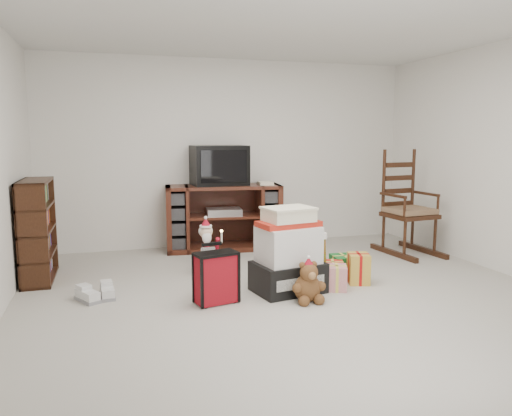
{
  "coord_description": "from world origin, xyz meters",
  "views": [
    {
      "loc": [
        -1.59,
        -4.13,
        1.5
      ],
      "look_at": [
        -0.2,
        0.6,
        0.78
      ],
      "focal_mm": 35.0,
      "sensor_mm": 36.0,
      "label": 1
    }
  ],
  "objects_px": {
    "santa_figurine": "(304,256)",
    "tv_stand": "(224,217)",
    "sneaker_pair": "(97,294)",
    "mrs_claus_figurine": "(206,252)",
    "gift_pile": "(288,256)",
    "crt_television": "(219,165)",
    "gift_cluster": "(345,270)",
    "red_suitcase": "(216,278)",
    "bookshelf": "(38,232)",
    "rocking_chair": "(406,217)",
    "teddy_bear": "(308,284)"
  },
  "relations": [
    {
      "from": "bookshelf",
      "to": "sneaker_pair",
      "type": "xyz_separation_m",
      "value": [
        0.59,
        -0.86,
        -0.45
      ]
    },
    {
      "from": "rocking_chair",
      "to": "red_suitcase",
      "type": "distance_m",
      "value": 3.01
    },
    {
      "from": "santa_figurine",
      "to": "crt_television",
      "type": "bearing_deg",
      "value": 108.44
    },
    {
      "from": "gift_pile",
      "to": "crt_television",
      "type": "xyz_separation_m",
      "value": [
        -0.23,
        2.0,
        0.76
      ]
    },
    {
      "from": "santa_figurine",
      "to": "crt_television",
      "type": "height_order",
      "value": "crt_television"
    },
    {
      "from": "santa_figurine",
      "to": "mrs_claus_figurine",
      "type": "relative_size",
      "value": 1.02
    },
    {
      "from": "bookshelf",
      "to": "crt_television",
      "type": "distance_m",
      "value": 2.37
    },
    {
      "from": "gift_cluster",
      "to": "sneaker_pair",
      "type": "bearing_deg",
      "value": 176.94
    },
    {
      "from": "red_suitcase",
      "to": "crt_television",
      "type": "distance_m",
      "value": 2.37
    },
    {
      "from": "red_suitcase",
      "to": "crt_television",
      "type": "height_order",
      "value": "crt_television"
    },
    {
      "from": "tv_stand",
      "to": "teddy_bear",
      "type": "bearing_deg",
      "value": -77.57
    },
    {
      "from": "santa_figurine",
      "to": "gift_cluster",
      "type": "bearing_deg",
      "value": -31.71
    },
    {
      "from": "sneaker_pair",
      "to": "mrs_claus_figurine",
      "type": "bearing_deg",
      "value": 7.13
    },
    {
      "from": "bookshelf",
      "to": "gift_cluster",
      "type": "height_order",
      "value": "bookshelf"
    },
    {
      "from": "teddy_bear",
      "to": "sneaker_pair",
      "type": "relative_size",
      "value": 0.96
    },
    {
      "from": "sneaker_pair",
      "to": "bookshelf",
      "type": "bearing_deg",
      "value": 104.31
    },
    {
      "from": "sneaker_pair",
      "to": "teddy_bear",
      "type": "bearing_deg",
      "value": -38.15
    },
    {
      "from": "mrs_claus_figurine",
      "to": "bookshelf",
      "type": "bearing_deg",
      "value": 170.38
    },
    {
      "from": "bookshelf",
      "to": "gift_pile",
      "type": "height_order",
      "value": "bookshelf"
    },
    {
      "from": "rocking_chair",
      "to": "teddy_bear",
      "type": "height_order",
      "value": "rocking_chair"
    },
    {
      "from": "bookshelf",
      "to": "santa_figurine",
      "type": "distance_m",
      "value": 2.78
    },
    {
      "from": "bookshelf",
      "to": "teddy_bear",
      "type": "relative_size",
      "value": 2.84
    },
    {
      "from": "gift_cluster",
      "to": "crt_television",
      "type": "relative_size",
      "value": 1.11
    },
    {
      "from": "rocking_chair",
      "to": "teddy_bear",
      "type": "distance_m",
      "value": 2.42
    },
    {
      "from": "gift_pile",
      "to": "sneaker_pair",
      "type": "relative_size",
      "value": 2.1
    },
    {
      "from": "sneaker_pair",
      "to": "crt_television",
      "type": "bearing_deg",
      "value": 28.58
    },
    {
      "from": "teddy_bear",
      "to": "santa_figurine",
      "type": "height_order",
      "value": "santa_figurine"
    },
    {
      "from": "rocking_chair",
      "to": "mrs_claus_figurine",
      "type": "distance_m",
      "value": 2.66
    },
    {
      "from": "bookshelf",
      "to": "sneaker_pair",
      "type": "relative_size",
      "value": 2.73
    },
    {
      "from": "crt_television",
      "to": "gift_cluster",
      "type": "bearing_deg",
      "value": -65.94
    },
    {
      "from": "red_suitcase",
      "to": "santa_figurine",
      "type": "bearing_deg",
      "value": 12.65
    },
    {
      "from": "rocking_chair",
      "to": "red_suitcase",
      "type": "bearing_deg",
      "value": -161.61
    },
    {
      "from": "red_suitcase",
      "to": "santa_figurine",
      "type": "relative_size",
      "value": 0.87
    },
    {
      "from": "teddy_bear",
      "to": "crt_television",
      "type": "bearing_deg",
      "value": 97.33
    },
    {
      "from": "gift_pile",
      "to": "sneaker_pair",
      "type": "distance_m",
      "value": 1.81
    },
    {
      "from": "bookshelf",
      "to": "rocking_chair",
      "type": "xyz_separation_m",
      "value": [
        4.35,
        -0.04,
        -0.03
      ]
    },
    {
      "from": "red_suitcase",
      "to": "mrs_claus_figurine",
      "type": "relative_size",
      "value": 0.88
    },
    {
      "from": "santa_figurine",
      "to": "tv_stand",
      "type": "bearing_deg",
      "value": 107.53
    },
    {
      "from": "red_suitcase",
      "to": "sneaker_pair",
      "type": "xyz_separation_m",
      "value": [
        -1.03,
        0.41,
        -0.19
      ]
    },
    {
      "from": "bookshelf",
      "to": "santa_figurine",
      "type": "xyz_separation_m",
      "value": [
        2.66,
        -0.77,
        -0.26
      ]
    },
    {
      "from": "rocking_chair",
      "to": "gift_cluster",
      "type": "bearing_deg",
      "value": -150.14
    },
    {
      "from": "santa_figurine",
      "to": "red_suitcase",
      "type": "bearing_deg",
      "value": -154.1
    },
    {
      "from": "red_suitcase",
      "to": "mrs_claus_figurine",
      "type": "xyz_separation_m",
      "value": [
        0.1,
        0.99,
        0.0
      ]
    },
    {
      "from": "teddy_bear",
      "to": "santa_figurine",
      "type": "xyz_separation_m",
      "value": [
        0.24,
        0.7,
        0.08
      ]
    },
    {
      "from": "tv_stand",
      "to": "bookshelf",
      "type": "relative_size",
      "value": 1.47
    },
    {
      "from": "gift_pile",
      "to": "mrs_claus_figurine",
      "type": "relative_size",
      "value": 1.3
    },
    {
      "from": "crt_television",
      "to": "mrs_claus_figurine",
      "type": "bearing_deg",
      "value": -111.38
    },
    {
      "from": "tv_stand",
      "to": "rocking_chair",
      "type": "bearing_deg",
      "value": -15.42
    },
    {
      "from": "tv_stand",
      "to": "sneaker_pair",
      "type": "relative_size",
      "value": 4.02
    },
    {
      "from": "bookshelf",
      "to": "gift_pile",
      "type": "xyz_separation_m",
      "value": [
        2.35,
        -1.13,
        -0.15
      ]
    }
  ]
}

